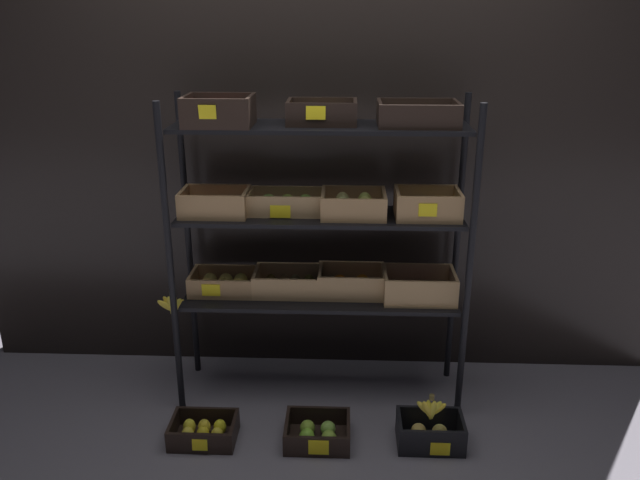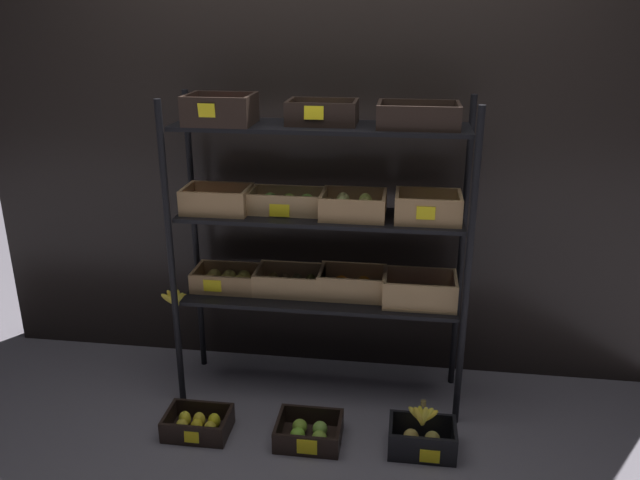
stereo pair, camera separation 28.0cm
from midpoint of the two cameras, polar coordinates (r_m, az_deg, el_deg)
name	(u,v)px [view 2 (the right image)]	position (r m, az deg, el deg)	size (l,w,h in m)	color
ground_plane	(320,390)	(3.48, 2.37, -13.46)	(10.00, 10.00, 0.00)	slate
storefront_wall	(330,156)	(3.36, 3.31, 7.60)	(3.80, 0.12, 2.39)	black
display_rack	(320,219)	(3.06, 2.63, 1.86)	(1.54, 0.39, 1.56)	black
crate_ground_lemon	(198,424)	(3.18, -8.41, -16.23)	(0.31, 0.22, 0.11)	black
crate_ground_apple_green	(309,433)	(3.11, 1.70, -17.09)	(0.31, 0.25, 0.11)	black
crate_ground_apple_gold	(422,441)	(3.10, 11.88, -17.38)	(0.31, 0.21, 0.14)	black
banana_bunch_loose	(423,415)	(3.02, 12.01, -15.31)	(0.15, 0.04, 0.13)	brown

